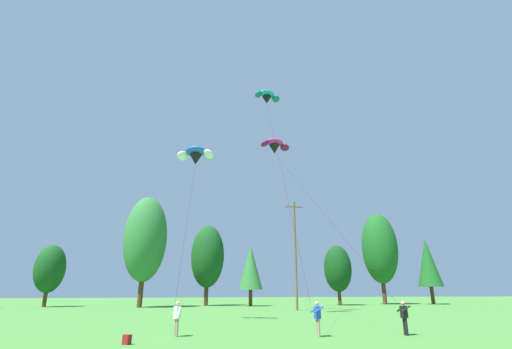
# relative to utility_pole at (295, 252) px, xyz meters

# --- Properties ---
(treeline_tree_b) EXTENTS (4.06, 4.06, 8.36)m
(treeline_tree_b) POSITION_rel_utility_pole_xyz_m (-31.36, 14.80, -1.49)
(treeline_tree_b) COLOR #472D19
(treeline_tree_b) RESTS_ON ground_plane
(treeline_tree_c) EXTENTS (5.83, 5.83, 14.94)m
(treeline_tree_c) POSITION_rel_utility_pole_xyz_m (-18.41, 10.83, 2.50)
(treeline_tree_c) COLOR #472D19
(treeline_tree_c) RESTS_ON ground_plane
(treeline_tree_d) EXTENTS (4.97, 4.97, 11.75)m
(treeline_tree_d) POSITION_rel_utility_pole_xyz_m (-9.47, 14.71, 0.56)
(treeline_tree_d) COLOR #472D19
(treeline_tree_d) RESTS_ON ground_plane
(treeline_tree_e) EXTENTS (3.51, 3.51, 8.67)m
(treeline_tree_e) POSITION_rel_utility_pole_xyz_m (-3.21, 12.46, -1.12)
(treeline_tree_e) COLOR #472D19
(treeline_tree_e) RESTS_ON ground_plane
(treeline_tree_f) EXTENTS (4.21, 4.21, 8.91)m
(treeline_tree_f) POSITION_rel_utility_pole_xyz_m (10.60, 12.79, -1.16)
(treeline_tree_f) COLOR #472D19
(treeline_tree_f) RESTS_ON ground_plane
(treeline_tree_g) EXTENTS (5.78, 5.78, 14.75)m
(treeline_tree_g) POSITION_rel_utility_pole_xyz_m (19.29, 15.00, 2.38)
(treeline_tree_g) COLOR #472D19
(treeline_tree_g) RESTS_ON ground_plane
(treeline_tree_h) EXTENTS (3.90, 3.90, 10.48)m
(treeline_tree_h) POSITION_rel_utility_pole_xyz_m (27.12, 13.83, 0.01)
(treeline_tree_h) COLOR #472D19
(treeline_tree_h) RESTS_ON ground_plane
(utility_pole) EXTENTS (2.20, 0.26, 12.55)m
(utility_pole) POSITION_rel_utility_pole_xyz_m (0.00, 0.00, 0.00)
(utility_pole) COLOR brown
(utility_pole) RESTS_ON ground_plane
(kite_flyer_near) EXTENTS (0.43, 0.59, 1.69)m
(kite_flyer_near) POSITION_rel_utility_pole_xyz_m (-12.97, -21.97, -5.56)
(kite_flyer_near) COLOR gray
(kite_flyer_near) RESTS_ON ground_plane
(kite_flyer_mid) EXTENTS (0.55, 0.59, 1.69)m
(kite_flyer_mid) POSITION_rel_utility_pole_xyz_m (-5.98, -23.37, -5.55)
(kite_flyer_mid) COLOR gray
(kite_flyer_mid) RESTS_ON ground_plane
(kite_flyer_far) EXTENTS (0.55, 0.59, 1.69)m
(kite_flyer_far) POSITION_rel_utility_pole_xyz_m (-1.30, -23.60, -5.55)
(kite_flyer_far) COLOR black
(kite_flyer_far) RESTS_ON ground_plane
(parafoil_kite_high_blue_white) EXTENTS (3.27, 9.31, 12.38)m
(parafoil_kite_high_blue_white) POSITION_rel_utility_pole_xyz_m (-12.39, -13.75, 6.24)
(parafoil_kite_high_blue_white) COLOR blue
(parafoil_kite_mid_teal) EXTENTS (3.52, 18.48, 22.69)m
(parafoil_kite_mid_teal) POSITION_rel_utility_pole_xyz_m (-4.54, -5.79, 16.89)
(parafoil_kite_mid_teal) COLOR teal
(parafoil_kite_far_magenta) EXTENTS (4.18, 17.46, 16.07)m
(parafoil_kite_far_magenta) POSITION_rel_utility_pole_xyz_m (-4.05, -7.12, 10.35)
(parafoil_kite_far_magenta) COLOR #D12893
(backpack) EXTENTS (0.40, 0.38, 0.40)m
(backpack) POSITION_rel_utility_pole_xyz_m (-14.99, -24.35, -6.35)
(backpack) COLOR maroon
(backpack) RESTS_ON ground_plane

